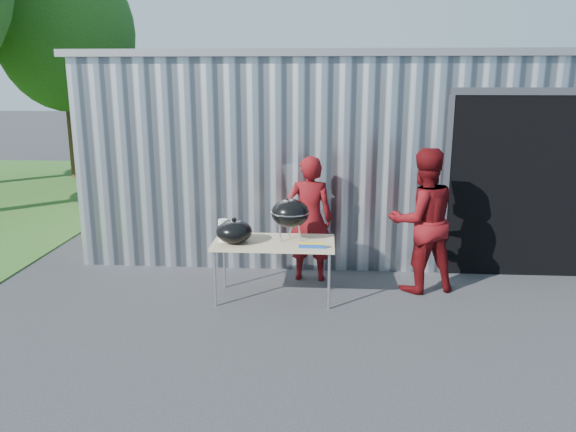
# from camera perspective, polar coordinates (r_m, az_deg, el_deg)

# --- Properties ---
(ground) EXTENTS (80.00, 80.00, 0.00)m
(ground) POSITION_cam_1_polar(r_m,az_deg,el_deg) (6.66, 0.11, -10.26)
(ground) COLOR #2C2C2E
(building) EXTENTS (8.20, 6.20, 3.10)m
(building) POSITION_cam_1_polar(r_m,az_deg,el_deg) (10.73, 6.68, 7.45)
(building) COLOR silver
(building) RESTS_ON ground
(tree_far) EXTENTS (3.57, 3.57, 5.92)m
(tree_far) POSITION_cam_1_polar(r_m,az_deg,el_deg) (16.61, -21.64, 16.85)
(tree_far) COLOR #442D19
(tree_far) RESTS_ON ground
(folding_table) EXTENTS (1.50, 0.75, 0.75)m
(folding_table) POSITION_cam_1_polar(r_m,az_deg,el_deg) (6.99, -1.44, -2.89)
(folding_table) COLOR tan
(folding_table) RESTS_ON ground
(kettle_grill) EXTENTS (0.48, 0.48, 0.95)m
(kettle_grill) POSITION_cam_1_polar(r_m,az_deg,el_deg) (6.93, 0.22, 0.86)
(kettle_grill) COLOR black
(kettle_grill) RESTS_ON folding_table
(grill_lid) EXTENTS (0.44, 0.44, 0.32)m
(grill_lid) POSITION_cam_1_polar(r_m,az_deg,el_deg) (6.90, -5.49, -1.58)
(grill_lid) COLOR black
(grill_lid) RESTS_ON folding_table
(paper_towels) EXTENTS (0.12, 0.12, 0.28)m
(paper_towels) POSITION_cam_1_polar(r_m,az_deg,el_deg) (6.97, -6.59, -1.47)
(paper_towels) COLOR white
(paper_towels) RESTS_ON folding_table
(white_tub) EXTENTS (0.20, 0.15, 0.10)m
(white_tub) POSITION_cam_1_polar(r_m,az_deg,el_deg) (7.23, -5.64, -1.63)
(white_tub) COLOR white
(white_tub) RESTS_ON folding_table
(foil_box) EXTENTS (0.32, 0.06, 0.06)m
(foil_box) POSITION_cam_1_polar(r_m,az_deg,el_deg) (6.70, 2.47, -3.00)
(foil_box) COLOR #18459E
(foil_box) RESTS_ON folding_table
(person_cook) EXTENTS (0.64, 0.44, 1.73)m
(person_cook) POSITION_cam_1_polar(r_m,az_deg,el_deg) (7.62, 2.20, -0.28)
(person_cook) COLOR #5A0B0E
(person_cook) RESTS_ON ground
(person_bystander) EXTENTS (1.07, 0.94, 1.87)m
(person_bystander) POSITION_cam_1_polar(r_m,az_deg,el_deg) (7.41, 13.48, -0.46)
(person_bystander) COLOR #5A0B0E
(person_bystander) RESTS_ON ground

